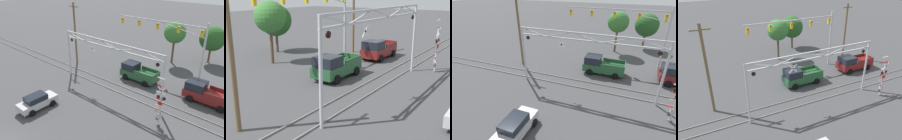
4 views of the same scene
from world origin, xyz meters
TOP-DOWN VIEW (x-y plane):
  - rail_track_near at (0.00, 13.69)m, footprint 80.00×0.08m
  - rail_track_far at (0.00, 15.13)m, footprint 80.00×0.08m
  - crossing_gantry at (-0.02, 13.41)m, footprint 14.27×0.26m
  - crossing_signal_mast at (7.95, 11.50)m, footprint 0.97×0.35m
  - traffic_signal_span at (4.30, 21.52)m, footprint 12.79×0.39m
  - pickup_truck_lead at (1.01, 18.07)m, footprint 4.98×2.33m
  - pickup_truck_following at (9.82, 18.37)m, footprint 5.21×2.33m
  - utility_pole_left at (-9.81, 16.90)m, footprint 1.80×0.28m
  - utility_pole_right at (11.31, 22.54)m, footprint 1.80×0.28m
  - background_tree_beyond_span at (1.70, 26.58)m, footprint 3.25×3.25m
  - background_tree_far_left_verge at (6.07, 30.40)m, footprint 3.83×3.83m

SIDE VIEW (x-z plane):
  - rail_track_near at x=0.00m, z-range 0.00..0.10m
  - rail_track_far at x=0.00m, z-range 0.00..0.10m
  - pickup_truck_lead at x=1.01m, z-range -0.04..2.14m
  - pickup_truck_following at x=9.82m, z-range -0.04..2.14m
  - crossing_signal_mast at x=7.95m, z-range -0.47..4.43m
  - background_tree_far_left_verge at x=6.07m, z-range 0.99..6.82m
  - utility_pole_right at x=11.31m, z-range 0.15..8.84m
  - crossing_gantry at x=-0.02m, z-range 1.49..7.70m
  - utility_pole_left at x=-9.81m, z-range 0.15..9.37m
  - background_tree_beyond_span at x=1.70m, z-range 1.58..8.05m
  - traffic_signal_span at x=4.30m, z-range 1.72..9.68m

